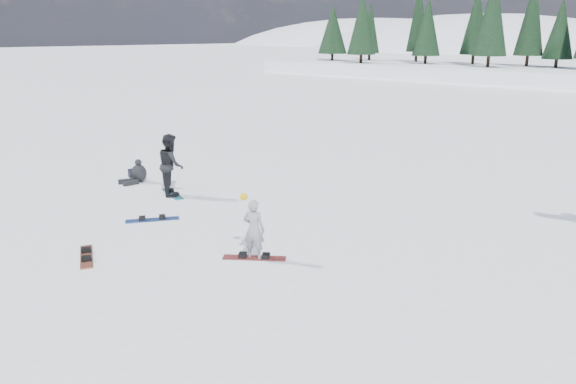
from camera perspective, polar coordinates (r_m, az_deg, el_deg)
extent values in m
plane|color=white|center=(14.82, -10.91, -4.82)|extent=(420.00, 420.00, 0.00)
ellipsoid|color=white|center=(196.67, 18.36, 9.60)|extent=(143.00, 110.00, 49.50)
ellipsoid|color=white|center=(266.15, 8.10, 11.52)|extent=(169.00, 130.00, 52.00)
cone|color=black|center=(80.07, 4.90, 15.87)|extent=(3.20, 3.20, 7.50)
cone|color=black|center=(77.89, 7.08, 15.81)|extent=(3.20, 3.20, 7.50)
cone|color=black|center=(75.83, 9.39, 15.73)|extent=(3.20, 3.20, 7.50)
cone|color=black|center=(73.88, 11.81, 15.61)|extent=(3.20, 3.20, 7.50)
cone|color=black|center=(72.07, 14.36, 15.46)|extent=(3.20, 3.20, 7.50)
cone|color=black|center=(70.39, 17.02, 15.27)|extent=(3.20, 3.20, 7.50)
cone|color=black|center=(68.86, 19.81, 15.04)|extent=(3.20, 3.20, 7.50)
cone|color=black|center=(67.50, 22.71, 14.77)|extent=(3.20, 3.20, 7.50)
cone|color=black|center=(66.30, 25.72, 14.44)|extent=(3.20, 3.20, 7.50)
imported|color=gray|center=(13.18, -3.49, -3.81)|extent=(0.63, 0.53, 1.46)
sphere|color=gold|center=(12.99, -4.54, -0.49)|extent=(0.18, 0.18, 0.18)
imported|color=black|center=(18.75, -11.80, 2.74)|extent=(1.24, 1.17, 2.03)
ellipsoid|color=black|center=(20.79, -14.90, 1.88)|extent=(0.71, 0.65, 0.63)
sphere|color=black|center=(20.70, -14.97, 2.92)|extent=(0.24, 0.24, 0.24)
cube|color=black|center=(20.49, -15.67, 0.90)|extent=(0.23, 0.56, 0.16)
cube|color=black|center=(20.74, -16.11, 1.05)|extent=(0.37, 0.56, 0.16)
cube|color=black|center=(21.51, -15.43, 1.81)|extent=(0.52, 0.43, 0.30)
cube|color=maroon|center=(13.43, -3.44, -6.70)|extent=(1.35, 1.15, 0.03)
cube|color=teal|center=(18.99, -11.63, -0.19)|extent=(1.51, 0.73, 0.03)
cube|color=navy|center=(16.52, -13.61, -2.76)|extent=(1.07, 1.40, 0.03)
cube|color=brown|center=(14.32, -19.80, -6.19)|extent=(1.46, 0.95, 0.03)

